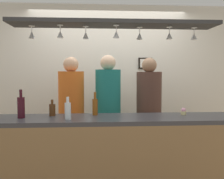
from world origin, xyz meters
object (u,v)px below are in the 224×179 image
at_px(person_right_brown_shirt, 149,108).
at_px(bottle_beer_brown_stubby, 52,109).
at_px(bottle_soda_clear, 68,110).
at_px(picture_frame_lower_pair, 146,78).
at_px(person_middle_teal_shirt, 108,106).
at_px(person_left_orange_shirt, 71,108).
at_px(bottle_wine_dark_red, 21,107).
at_px(cupcake, 183,112).
at_px(picture_frame_upper_small, 145,63).
at_px(bottle_beer_amber_tall, 95,106).

bearing_deg(person_right_brown_shirt, bottle_beer_brown_stubby, -153.95).
relative_size(bottle_soda_clear, picture_frame_lower_pair, 0.77).
xyz_separation_m(person_middle_teal_shirt, picture_frame_lower_pair, (0.66, 0.69, 0.37)).
relative_size(person_left_orange_shirt, bottle_beer_brown_stubby, 9.55).
relative_size(person_right_brown_shirt, picture_frame_lower_pair, 5.71).
xyz_separation_m(person_left_orange_shirt, bottle_wine_dark_red, (-0.46, -0.71, 0.11)).
relative_size(bottle_soda_clear, cupcake, 2.95).
bearing_deg(picture_frame_upper_small, bottle_beer_amber_tall, -122.89).
xyz_separation_m(bottle_wine_dark_red, picture_frame_upper_small, (1.59, 1.40, 0.51)).
relative_size(person_left_orange_shirt, cupcake, 22.05).
xyz_separation_m(person_middle_teal_shirt, cupcake, (0.82, -0.62, 0.01)).
bearing_deg(cupcake, picture_frame_lower_pair, 97.18).
relative_size(cupcake, picture_frame_upper_small, 0.35).
distance_m(person_right_brown_shirt, bottle_beer_amber_tall, 0.94).
relative_size(person_left_orange_shirt, bottle_beer_amber_tall, 6.61).
height_order(person_middle_teal_shirt, picture_frame_lower_pair, person_middle_teal_shirt).
distance_m(bottle_wine_dark_red, picture_frame_lower_pair, 2.15).
distance_m(person_left_orange_shirt, bottle_wine_dark_red, 0.85).
xyz_separation_m(person_middle_teal_shirt, bottle_beer_amber_tall, (-0.18, -0.57, 0.08)).
bearing_deg(bottle_beer_brown_stubby, person_middle_teal_shirt, 42.34).
distance_m(person_middle_teal_shirt, bottle_beer_brown_stubby, 0.88).
xyz_separation_m(bottle_soda_clear, bottle_beer_amber_tall, (0.28, 0.24, 0.01)).
bearing_deg(bottle_wine_dark_red, cupcake, 3.02).
xyz_separation_m(person_middle_teal_shirt, bottle_beer_brown_stubby, (-0.65, -0.59, 0.05)).
distance_m(bottle_wine_dark_red, picture_frame_upper_small, 2.18).
xyz_separation_m(person_middle_teal_shirt, bottle_wine_dark_red, (-0.95, -0.71, 0.10)).
bearing_deg(picture_frame_lower_pair, person_left_orange_shirt, -149.10).
height_order(person_right_brown_shirt, bottle_wine_dark_red, person_right_brown_shirt).
height_order(person_left_orange_shirt, cupcake, person_left_orange_shirt).
height_order(bottle_beer_amber_tall, picture_frame_lower_pair, picture_frame_lower_pair).
distance_m(person_left_orange_shirt, person_middle_teal_shirt, 0.49).
bearing_deg(bottle_beer_brown_stubby, person_left_orange_shirt, 75.37).
xyz_separation_m(bottle_soda_clear, picture_frame_lower_pair, (1.11, 1.51, 0.30)).
relative_size(person_middle_teal_shirt, cupcake, 22.40).
distance_m(picture_frame_upper_small, picture_frame_lower_pair, 0.24).
bearing_deg(picture_frame_lower_pair, picture_frame_upper_small, 180.00).
relative_size(bottle_beer_brown_stubby, picture_frame_lower_pair, 0.60).
distance_m(person_middle_teal_shirt, picture_frame_lower_pair, 1.02).
distance_m(person_left_orange_shirt, bottle_soda_clear, 0.82).
relative_size(person_middle_teal_shirt, bottle_beer_brown_stubby, 9.71).
distance_m(person_middle_teal_shirt, cupcake, 1.03).
relative_size(person_middle_teal_shirt, bottle_soda_clear, 7.60).
bearing_deg(picture_frame_upper_small, person_left_orange_shirt, -148.70).
bearing_deg(bottle_beer_brown_stubby, picture_frame_upper_small, 44.81).
bearing_deg(picture_frame_lower_pair, bottle_beer_amber_tall, -123.46).
relative_size(person_left_orange_shirt, bottle_wine_dark_red, 5.73).
bearing_deg(person_left_orange_shirt, picture_frame_lower_pair, 30.90).
relative_size(bottle_soda_clear, bottle_beer_amber_tall, 0.88).
xyz_separation_m(bottle_soda_clear, picture_frame_upper_small, (1.09, 1.51, 0.54)).
distance_m(person_right_brown_shirt, bottle_wine_dark_red, 1.67).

